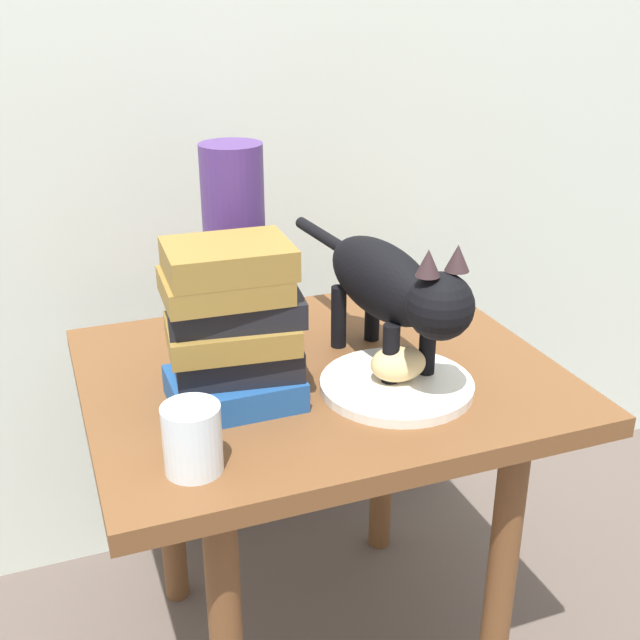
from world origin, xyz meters
TOP-DOWN VIEW (x-y plane):
  - side_table at (0.00, 0.00)m, footprint 0.69×0.56m
  - plate at (0.08, -0.10)m, footprint 0.22×0.22m
  - bread_roll at (0.08, -0.09)m, footprint 0.08×0.06m
  - cat at (0.09, -0.04)m, footprint 0.11×0.48m
  - book_stack at (-0.14, -0.04)m, footprint 0.19×0.16m
  - green_vase at (-0.09, 0.13)m, footprint 0.09×0.09m
  - candle_jar at (-0.23, -0.19)m, footprint 0.07×0.07m

SIDE VIEW (x-z plane):
  - side_table at x=0.00m, z-range 0.19..0.73m
  - plate at x=0.08m, z-range 0.54..0.56m
  - candle_jar at x=-0.23m, z-range 0.54..0.62m
  - bread_roll at x=0.08m, z-range 0.56..0.61m
  - book_stack at x=-0.14m, z-range 0.54..0.76m
  - cat at x=0.09m, z-range 0.56..0.79m
  - green_vase at x=-0.09m, z-range 0.54..0.86m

